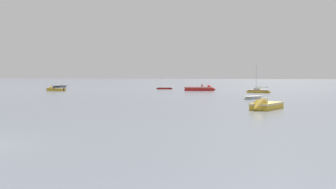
# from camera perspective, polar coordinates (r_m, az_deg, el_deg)

# --- Properties ---
(motorboat_moored_1) EXTENTS (6.60, 3.33, 2.16)m
(motorboat_moored_1) POSITION_cam_1_polar(r_m,az_deg,el_deg) (79.89, 5.12, 0.78)
(motorboat_moored_1) COLOR red
(motorboat_moored_1) RESTS_ON ground
(rowboat_moored_2) EXTENTS (2.83, 3.45, 0.53)m
(rowboat_moored_2) POSITION_cam_1_polar(r_m,az_deg,el_deg) (52.00, 12.40, -0.47)
(rowboat_moored_2) COLOR white
(rowboat_moored_2) RESTS_ON ground
(rowboat_moored_3) EXTENTS (4.03, 2.37, 0.60)m
(rowboat_moored_3) POSITION_cam_1_polar(r_m,az_deg,el_deg) (89.36, -0.53, 0.91)
(rowboat_moored_3) COLOR red
(rowboat_moored_3) RESTS_ON ground
(motorboat_moored_4) EXTENTS (4.27, 1.61, 1.44)m
(motorboat_moored_4) POSITION_cam_1_polar(r_m,az_deg,el_deg) (81.75, -16.44, 0.65)
(motorboat_moored_4) COLOR gold
(motorboat_moored_4) RESTS_ON ground
(motorboat_moored_5) EXTENTS (3.05, 4.99, 1.62)m
(motorboat_moored_5) POSITION_cam_1_polar(r_m,az_deg,el_deg) (35.52, 13.87, -1.81)
(motorboat_moored_5) COLOR gold
(motorboat_moored_5) RESTS_ON ground
(rowboat_moored_4) EXTENTS (2.08, 4.80, 0.73)m
(rowboat_moored_4) POSITION_cam_1_polar(r_m,az_deg,el_deg) (104.26, -15.56, 1.09)
(rowboat_moored_4) COLOR gray
(rowboat_moored_4) RESTS_ON ground
(sailboat_moored_1) EXTENTS (4.94, 3.00, 5.30)m
(sailboat_moored_1) POSITION_cam_1_polar(r_m,az_deg,el_deg) (71.94, 13.10, 0.45)
(sailboat_moored_1) COLOR gold
(sailboat_moored_1) RESTS_ON ground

